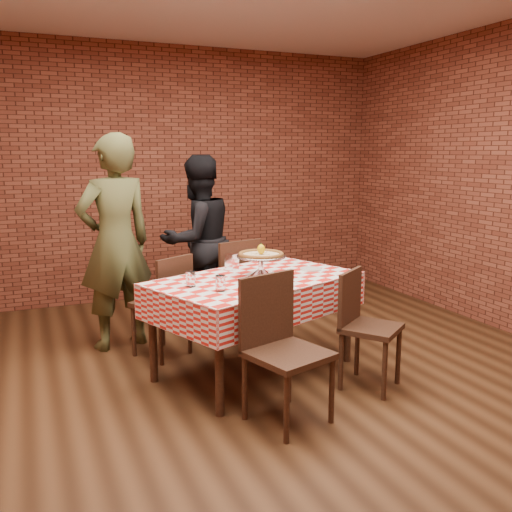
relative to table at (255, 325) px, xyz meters
name	(u,v)px	position (x,y,z in m)	size (l,w,h in m)	color
ground	(261,396)	(-0.14, -0.44, -0.38)	(6.00, 6.00, 0.00)	black
back_wall	(158,174)	(-0.14, 2.56, 1.08)	(5.50, 5.50, 0.00)	maroon
table	(255,325)	(0.00, 0.00, 0.00)	(1.54, 0.92, 0.75)	#3F2517
tablecloth	(255,294)	(0.00, 0.00, 0.25)	(1.58, 0.96, 0.26)	red
pizza_stand	(261,267)	(0.05, -0.01, 0.47)	(0.38, 0.38, 0.17)	silver
pizza	(261,255)	(0.05, -0.01, 0.56)	(0.35, 0.35, 0.03)	beige
lemon	(261,249)	(0.05, -0.01, 0.60)	(0.06, 0.06, 0.08)	yellow
water_glass_left	(220,283)	(-0.38, -0.29, 0.44)	(0.07, 0.07, 0.11)	white
water_glass_right	(191,279)	(-0.54, -0.09, 0.44)	(0.07, 0.07, 0.11)	white
side_plate	(311,269)	(0.53, 0.08, 0.39)	(0.17, 0.17, 0.01)	white
sweetener_packet_a	(324,271)	(0.61, 0.00, 0.39)	(0.05, 0.04, 0.01)	white
sweetener_packet_b	(319,267)	(0.64, 0.13, 0.39)	(0.05, 0.04, 0.01)	white
condiment_caddy	(232,262)	(-0.06, 0.33, 0.45)	(0.10, 0.08, 0.13)	silver
chair_near_left	(288,352)	(-0.13, -0.85, 0.09)	(0.45, 0.45, 0.94)	#3F2517
chair_near_right	(371,331)	(0.66, -0.61, 0.06)	(0.38, 0.38, 0.86)	#3F2517
chair_far_left	(161,305)	(-0.59, 0.63, 0.06)	(0.39, 0.39, 0.87)	#3F2517
chair_far_right	(228,287)	(0.10, 0.89, 0.09)	(0.45, 0.45, 0.93)	#3F2517
diner_olive	(115,243)	(-0.89, 1.00, 0.56)	(0.68, 0.45, 1.87)	#474926
diner_black	(198,240)	(-0.02, 1.42, 0.47)	(0.82, 0.64, 1.68)	black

